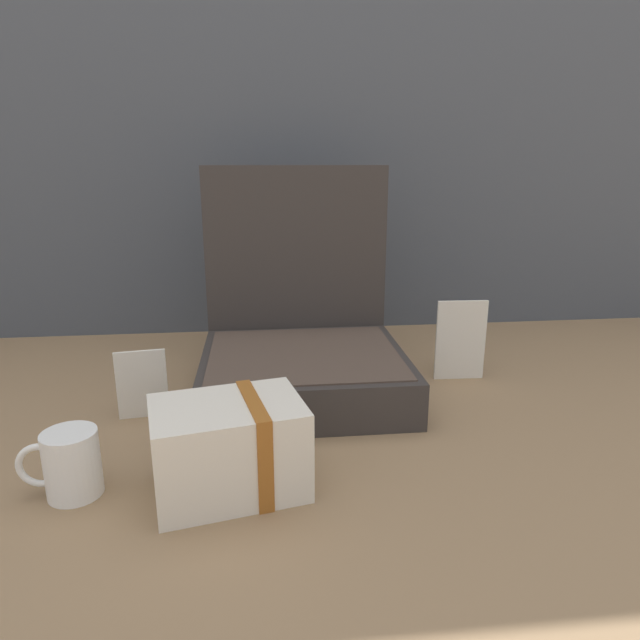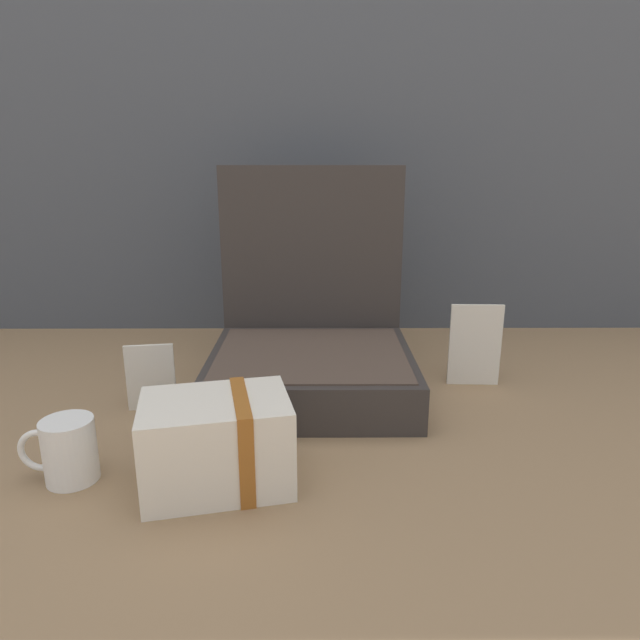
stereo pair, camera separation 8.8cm
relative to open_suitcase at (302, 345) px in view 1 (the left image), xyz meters
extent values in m
plane|color=#8C6D4C|center=(0.03, -0.16, -0.09)|extent=(6.00, 6.00, 0.00)
cube|color=#474C54|center=(0.03, 0.42, 0.61)|extent=(3.20, 0.06, 1.40)
cube|color=#332D2B|center=(0.00, -0.05, -0.04)|extent=(0.38, 0.34, 0.08)
cube|color=#4C3D33|center=(0.00, -0.05, 0.00)|extent=(0.35, 0.31, 0.00)
cube|color=#332D2B|center=(0.00, 0.13, 0.12)|extent=(0.38, 0.02, 0.42)
cube|color=silver|center=(-0.13, -0.35, -0.02)|extent=(0.22, 0.18, 0.12)
cube|color=#99561E|center=(-0.09, -0.34, -0.02)|extent=(0.05, 0.14, 0.13)
cylinder|color=white|center=(-0.33, -0.34, -0.04)|extent=(0.07, 0.07, 0.09)
torus|color=white|center=(-0.37, -0.34, -0.04)|extent=(0.06, 0.01, 0.06)
cube|color=silver|center=(0.32, 0.01, 0.00)|extent=(0.10, 0.01, 0.16)
cube|color=silver|center=(-0.28, -0.11, -0.03)|extent=(0.08, 0.02, 0.12)
camera|label=1|loc=(-0.08, -1.02, 0.34)|focal=31.21mm
camera|label=2|loc=(0.01, -1.03, 0.34)|focal=31.21mm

